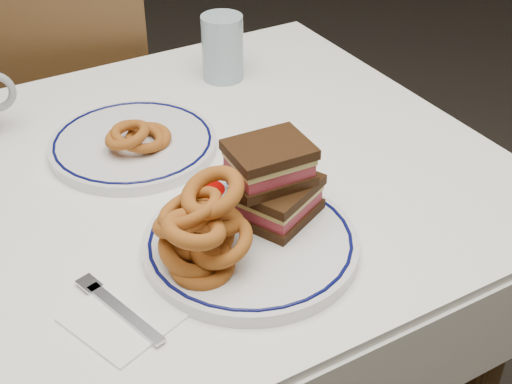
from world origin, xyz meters
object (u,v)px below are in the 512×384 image
chair_far (66,139)px  reuben_sandwich (274,181)px  far_plate (133,144)px  main_plate (251,244)px

chair_far → reuben_sandwich: size_ratio=6.55×
far_plate → chair_far: bearing=88.2°
chair_far → far_plate: 0.62m
chair_far → main_plate: bearing=-88.6°
reuben_sandwich → main_plate: bearing=-150.2°
chair_far → far_plate: (-0.02, -0.55, 0.28)m
main_plate → far_plate: (-0.04, 0.32, -0.00)m
chair_far → main_plate: size_ratio=3.02×
chair_far → far_plate: chair_far is taller
chair_far → reuben_sandwich: (0.08, -0.84, 0.35)m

